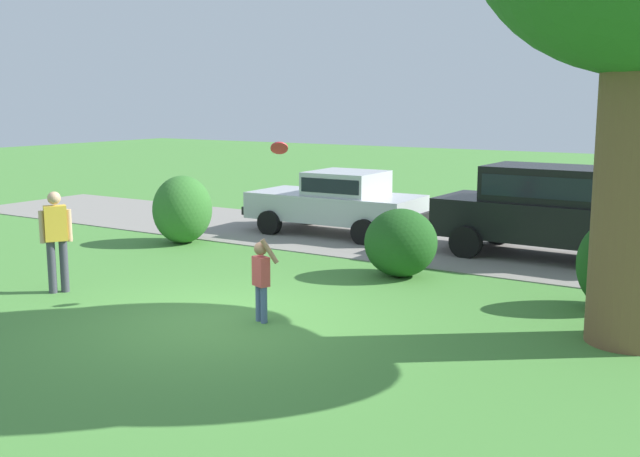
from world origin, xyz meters
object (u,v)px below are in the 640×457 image
Objects in this scene: parked_suv at (548,207)px; adult_onlooker at (56,236)px; parked_sedan at (338,200)px; child_thrower at (261,275)px; frisbee at (279,148)px.

adult_onlooker is at bearing -130.26° from parked_suv.
adult_onlooker is (-1.10, -7.45, 0.13)m from parked_sedan.
parked_sedan is 3.45× the size of child_thrower.
parked_sedan is 2.55× the size of adult_onlooker.
parked_suv is at bearing 49.74° from adult_onlooker.
frisbee is (2.43, -5.88, 1.66)m from parked_sedan.
parked_suv is 6.52m from frisbee.
parked_sedan is 7.53m from adult_onlooker.
parked_sedan is at bearing 178.80° from parked_suv.
adult_onlooker is at bearing -156.02° from frisbee.
parked_suv reaches higher than parked_sedan.
frisbee reaches higher than child_thrower.
frisbee is at bearing 23.98° from adult_onlooker.
frisbee is (-2.68, -5.77, 1.43)m from parked_suv.
child_thrower is 0.74× the size of adult_onlooker.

